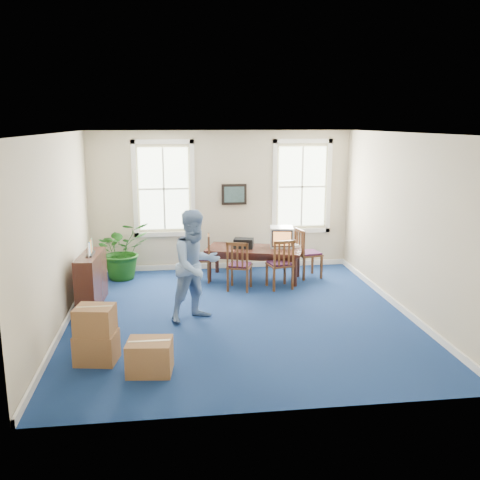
{
  "coord_description": "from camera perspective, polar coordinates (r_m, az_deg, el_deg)",
  "views": [
    {
      "loc": [
        -1.13,
        -8.94,
        3.38
      ],
      "look_at": [
        0.1,
        0.6,
        1.25
      ],
      "focal_mm": 40.0,
      "sensor_mm": 36.0,
      "label": 1
    }
  ],
  "objects": [
    {
      "name": "cardboard_boxes",
      "position": [
        8.07,
        -13.47,
        -9.25
      ],
      "size": [
        1.76,
        1.76,
        0.88
      ],
      "primitive_type": null,
      "rotation": [
        0.0,
        0.0,
        -0.16
      ],
      "color": "#9B673C",
      "rests_on": "ground"
    },
    {
      "name": "wall_back",
      "position": [
        12.37,
        -2.04,
        4.21
      ],
      "size": [
        6.5,
        0.0,
        6.5
      ],
      "primitive_type": "plane",
      "rotation": [
        1.57,
        0.0,
        0.0
      ],
      "color": "beige",
      "rests_on": "ground"
    },
    {
      "name": "credenza",
      "position": [
        10.23,
        -15.56,
        -4.49
      ],
      "size": [
        0.44,
        1.23,
        0.95
      ],
      "primitive_type": "cube",
      "rotation": [
        0.0,
        0.0,
        -0.08
      ],
      "color": "#3D1C14",
      "rests_on": "ground"
    },
    {
      "name": "floor",
      "position": [
        9.62,
        -0.13,
        -8.08
      ],
      "size": [
        6.5,
        6.5,
        0.0
      ],
      "primitive_type": "plane",
      "color": "navy",
      "rests_on": "ground"
    },
    {
      "name": "equipment_bag",
      "position": [
        11.6,
        0.39,
        -0.35
      ],
      "size": [
        0.47,
        0.37,
        0.21
      ],
      "primitive_type": "cube",
      "rotation": [
        0.0,
        0.0,
        -0.27
      ],
      "color": "black",
      "rests_on": "conference_table"
    },
    {
      "name": "potted_plant",
      "position": [
        11.97,
        -12.4,
        -1.05
      ],
      "size": [
        1.44,
        1.36,
        1.28
      ],
      "primitive_type": "imported",
      "rotation": [
        0.0,
        0.0,
        0.39
      ],
      "color": "#154711",
      "rests_on": "ground"
    },
    {
      "name": "wall_right",
      "position": [
        10.01,
        17.17,
        1.68
      ],
      "size": [
        0.0,
        6.5,
        6.5
      ],
      "primitive_type": "plane",
      "rotation": [
        1.57,
        0.0,
        -1.57
      ],
      "color": "beige",
      "rests_on": "ground"
    },
    {
      "name": "wall_front",
      "position": [
        6.07,
        3.74,
        -4.6
      ],
      "size": [
        6.5,
        0.0,
        6.5
      ],
      "primitive_type": "plane",
      "rotation": [
        -1.57,
        0.0,
        0.0
      ],
      "color": "beige",
      "rests_on": "ground"
    },
    {
      "name": "man",
      "position": [
        9.21,
        -4.73,
        -2.73
      ],
      "size": [
        1.19,
        1.11,
        1.94
      ],
      "primitive_type": "imported",
      "rotation": [
        0.0,
        0.0,
        0.53
      ],
      "color": "#7799C8",
      "rests_on": "ground"
    },
    {
      "name": "window_right",
      "position": [
        12.63,
        6.62,
        5.67
      ],
      "size": [
        1.4,
        0.12,
        2.2
      ],
      "primitive_type": null,
      "color": "white",
      "rests_on": "ground"
    },
    {
      "name": "baseboard_right",
      "position": [
        10.38,
        16.47,
        -6.7
      ],
      "size": [
        0.04,
        6.5,
        0.12
      ],
      "primitive_type": "cube",
      "color": "white",
      "rests_on": "ground"
    },
    {
      "name": "wall_left",
      "position": [
        9.3,
        -18.8,
        0.78
      ],
      "size": [
        0.0,
        6.5,
        6.5
      ],
      "primitive_type": "plane",
      "rotation": [
        1.57,
        0.0,
        1.57
      ],
      "color": "beige",
      "rests_on": "ground"
    },
    {
      "name": "brochure_rack",
      "position": [
        10.07,
        -15.66,
        -1.17
      ],
      "size": [
        0.34,
        0.59,
        0.26
      ],
      "primitive_type": null,
      "rotation": [
        0.0,
        0.0,
        0.42
      ],
      "color": "#99999E",
      "rests_on": "credenza"
    },
    {
      "name": "chair_near_left",
      "position": [
        10.93,
        -0.06,
        -2.69
      ],
      "size": [
        0.59,
        0.59,
        1.04
      ],
      "primitive_type": null,
      "rotation": [
        0.0,
        0.0,
        2.81
      ],
      "color": "brown",
      "rests_on": "ground"
    },
    {
      "name": "game_console",
      "position": [
        11.78,
        5.81,
        -0.6
      ],
      "size": [
        0.25,
        0.27,
        0.05
      ],
      "primitive_type": "cube",
      "rotation": [
        0.0,
        0.0,
        0.42
      ],
      "color": "white",
      "rests_on": "conference_table"
    },
    {
      "name": "baseboard_back",
      "position": [
        12.65,
        -1.97,
        -2.73
      ],
      "size": [
        6.0,
        0.04,
        0.12
      ],
      "primitive_type": "cube",
      "color": "white",
      "rests_on": "ground"
    },
    {
      "name": "baseboard_left",
      "position": [
        9.71,
        -17.98,
        -8.15
      ],
      "size": [
        0.04,
        6.5,
        0.12
      ],
      "primitive_type": "cube",
      "color": "white",
      "rests_on": "ground"
    },
    {
      "name": "window_left",
      "position": [
        12.26,
        -8.13,
        5.43
      ],
      "size": [
        1.4,
        0.12,
        2.2
      ],
      "primitive_type": null,
      "color": "white",
      "rests_on": "ground"
    },
    {
      "name": "wall_picture",
      "position": [
        12.33,
        -0.63,
        4.89
      ],
      "size": [
        0.58,
        0.06,
        0.48
      ],
      "primitive_type": null,
      "color": "black",
      "rests_on": "ground"
    },
    {
      "name": "chair_end_right",
      "position": [
        11.9,
        7.33,
        -1.38
      ],
      "size": [
        0.59,
        0.59,
        1.1
      ],
      "primitive_type": null,
      "rotation": [
        0.0,
        0.0,
        1.79
      ],
      "color": "brown",
      "rests_on": "ground"
    },
    {
      "name": "chair_end_left",
      "position": [
        11.54,
        -4.4,
        -1.95
      ],
      "size": [
        0.48,
        0.48,
        1.02
      ],
      "primitive_type": null,
      "rotation": [
        0.0,
        0.0,
        -1.61
      ],
      "color": "brown",
      "rests_on": "ground"
    },
    {
      "name": "conference_table",
      "position": [
        11.7,
        1.55,
        -2.53
      ],
      "size": [
        2.24,
        1.52,
        0.7
      ],
      "primitive_type": null,
      "rotation": [
        0.0,
        0.0,
        -0.31
      ],
      "color": "#3D1C14",
      "rests_on": "ground"
    },
    {
      "name": "crt_tv",
      "position": [
        11.72,
        4.45,
        0.34
      ],
      "size": [
        0.57,
        0.6,
        0.45
      ],
      "primitive_type": null,
      "rotation": [
        0.0,
        0.0,
        -0.16
      ],
      "color": "#B7B7BC",
      "rests_on": "conference_table"
    },
    {
      "name": "chair_near_right",
      "position": [
        11.07,
        4.26,
        -2.5
      ],
      "size": [
        0.55,
        0.55,
        1.05
      ],
      "primitive_type": null,
      "rotation": [
        0.0,
        0.0,
        3.33
      ],
      "color": "brown",
      "rests_on": "ground"
    },
    {
      "name": "ceiling",
      "position": [
        9.01,
        -0.14,
        11.34
      ],
      "size": [
        6.5,
        6.5,
        0.0
      ],
      "primitive_type": "plane",
      "rotation": [
        3.14,
        0.0,
        0.0
      ],
      "color": "white",
      "rests_on": "ground"
    }
  ]
}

